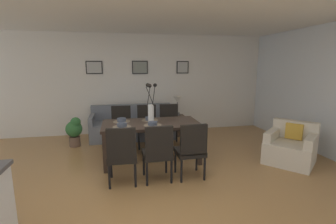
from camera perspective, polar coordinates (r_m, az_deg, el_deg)
name	(u,v)px	position (r m, az deg, el deg)	size (l,w,h in m)	color
ground_plane	(149,188)	(3.82, -4.46, -17.31)	(9.00, 9.00, 0.00)	#A87A47
back_wall_panel	(133,84)	(6.62, -8.15, 6.45)	(9.00, 0.10, 2.60)	silver
ceiling_panel	(143,6)	(3.85, -5.90, 23.41)	(9.00, 7.20, 0.08)	white
dining_table	(151,127)	(4.60, -3.96, -3.44)	(1.80, 0.92, 0.74)	#33261E
dining_chair_near_left	(122,153)	(3.77, -10.71, -9.35)	(0.46, 0.46, 0.92)	black
dining_chair_near_right	(121,125)	(5.44, -10.84, -3.02)	(0.46, 0.46, 0.92)	black
dining_chair_far_left	(158,150)	(3.81, -2.38, -8.93)	(0.45, 0.45, 0.92)	black
dining_chair_far_right	(147,124)	(5.50, -4.94, -2.72)	(0.47, 0.47, 0.92)	black
dining_chair_mid_left	(191,148)	(3.92, 5.46, -8.39)	(0.45, 0.45, 0.92)	black
dining_chair_mid_right	(170,123)	(5.57, 0.44, -2.50)	(0.44, 0.44, 0.92)	black
centerpiece_vase	(151,108)	(4.53, -4.01, 0.97)	(0.21, 0.23, 0.73)	white
placemat_near_left	(122,127)	(4.35, -10.69, -3.39)	(0.32, 0.32, 0.01)	#7F705B
bowl_near_left	(122,125)	(4.34, -10.71, -2.91)	(0.17, 0.17, 0.07)	#475166
placemat_near_right	(122,121)	(4.75, -10.78, -2.17)	(0.32, 0.32, 0.01)	#7F705B
bowl_near_right	(122,120)	(4.74, -10.80, -1.74)	(0.17, 0.17, 0.07)	#475166
placemat_far_left	(153,125)	(4.39, -3.62, -3.09)	(0.32, 0.32, 0.01)	#7F705B
bowl_far_left	(153,123)	(4.38, -3.62, -2.62)	(0.17, 0.17, 0.07)	#475166
placemat_far_right	(150,120)	(4.79, -4.31, -1.91)	(0.32, 0.32, 0.01)	#7F705B
bowl_far_right	(150,118)	(4.78, -4.31, -1.48)	(0.17, 0.17, 0.07)	#475166
sofa	(133,126)	(6.24, -8.27, -3.35)	(2.04, 0.84, 0.80)	slate
side_table	(177,125)	(6.36, 2.19, -3.13)	(0.36, 0.36, 0.52)	#3D2D23
table_lamp	(177,101)	(6.24, 2.23, 2.52)	(0.22, 0.22, 0.51)	#4C4C51
armchair	(291,147)	(5.16, 26.73, -7.40)	(1.13, 1.13, 0.75)	beige
framed_picture_left	(94,67)	(6.55, -16.86, 9.93)	(0.41, 0.03, 0.33)	black
framed_picture_center	(140,67)	(6.55, -6.57, 10.32)	(0.41, 0.03, 0.34)	black
framed_picture_right	(183,67)	(6.75, 3.42, 10.39)	(0.33, 0.03, 0.33)	black
potted_plant	(74,130)	(5.85, -21.04, -3.99)	(0.36, 0.36, 0.67)	brown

